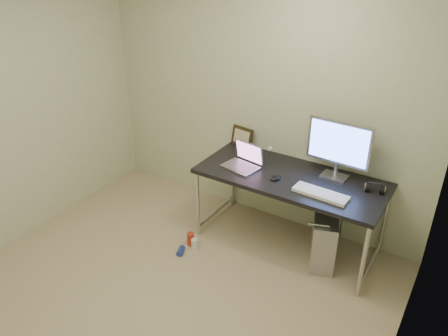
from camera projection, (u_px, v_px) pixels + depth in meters
floor at (151, 309)px, 3.55m from camera, size 3.50×3.50×0.00m
wall_back at (259, 101)px, 4.27m from camera, size 3.50×0.02×2.50m
wall_right at (406, 265)px, 2.14m from camera, size 0.02×3.50×2.50m
desk at (290, 183)px, 4.00m from camera, size 1.71×0.75×0.75m
tower_computer at (324, 238)px, 3.97m from camera, size 0.36×0.52×0.53m
cable_a at (335, 203)px, 4.21m from camera, size 0.01×0.16×0.69m
cable_b at (343, 209)px, 4.16m from camera, size 0.02×0.11×0.71m
can_red at (191, 239)px, 4.26m from camera, size 0.08×0.08×0.13m
can_white at (194, 244)px, 4.20m from camera, size 0.08×0.08×0.11m
can_blue at (181, 251)px, 4.15m from camera, size 0.09×0.12×0.06m
laptop at (244, 161)px, 4.11m from camera, size 0.36×0.32×0.22m
monitor at (339, 145)px, 3.80m from camera, size 0.57×0.18×0.54m
keyboard at (321, 194)px, 3.67m from camera, size 0.48×0.18×0.03m
mouse_right at (344, 200)px, 3.57m from camera, size 0.08×0.12×0.04m
mouse_left at (276, 177)px, 3.91m from camera, size 0.10×0.13×0.04m
headphones at (375, 188)px, 3.71m from camera, size 0.18×0.10×0.11m
picture_frame at (242, 137)px, 4.50m from camera, size 0.26×0.11×0.20m
webcam at (270, 150)px, 4.27m from camera, size 0.04×0.03×0.11m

